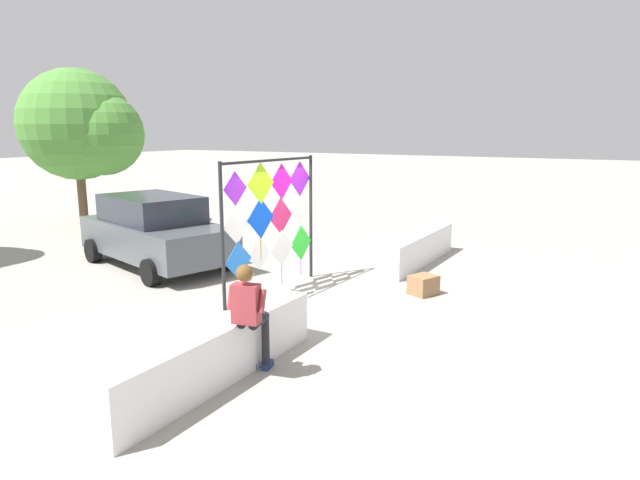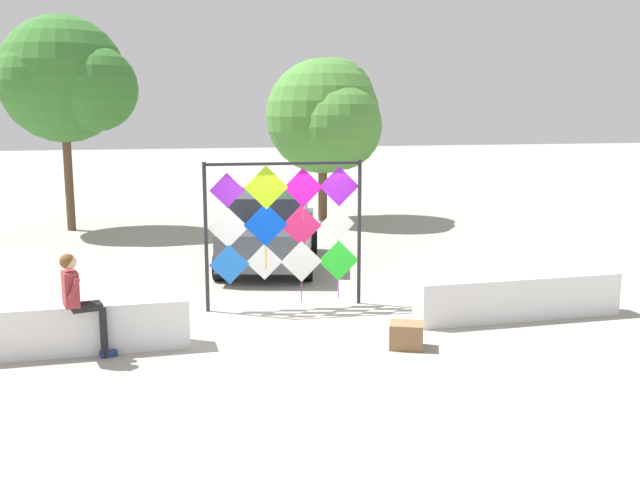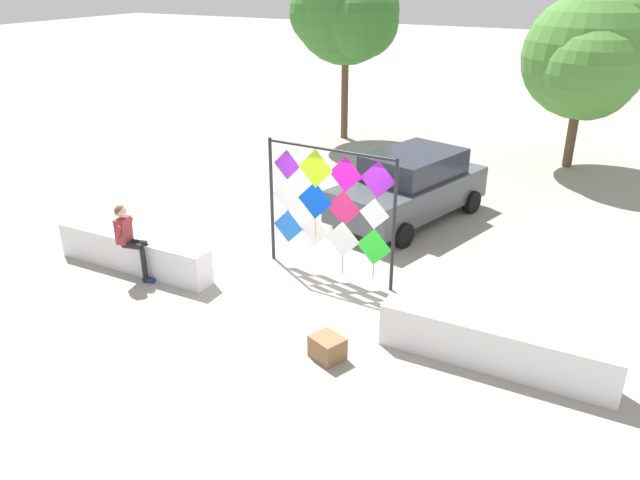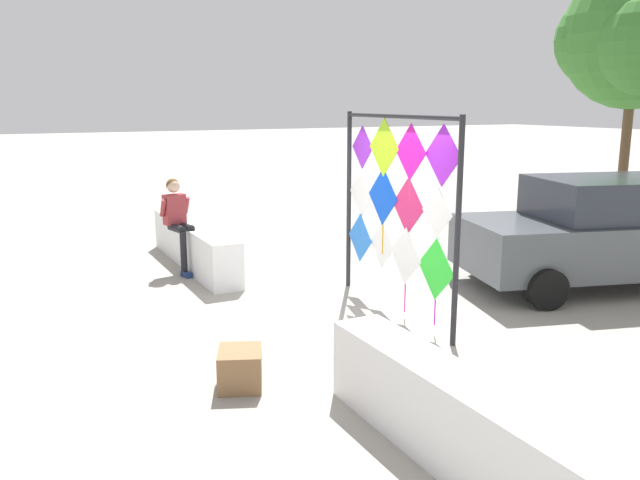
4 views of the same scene
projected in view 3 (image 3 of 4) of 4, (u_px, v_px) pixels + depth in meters
ground at (301, 300)px, 12.01m from camera, size 120.00×120.00×0.00m
plaza_ledge_left at (134, 253)px, 13.10m from camera, size 3.80×0.50×0.76m
plaza_ledge_right at (495, 347)px, 9.86m from camera, size 3.80×0.50×0.76m
kite_display_rack at (330, 202)px, 12.41m from camera, size 2.93×0.22×2.75m
seated_vendor at (130, 236)px, 12.46m from camera, size 0.75×0.55×1.61m
parked_car at (410, 186)px, 15.57m from camera, size 3.05×4.81×1.73m
cardboard_box_large at (327, 348)px, 10.16m from camera, size 0.64×0.60×0.40m
tree_broadleaf at (343, 14)px, 21.43m from camera, size 4.07×3.84×6.44m
tree_far_right at (593, 55)px, 18.52m from camera, size 3.81×4.35×5.41m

